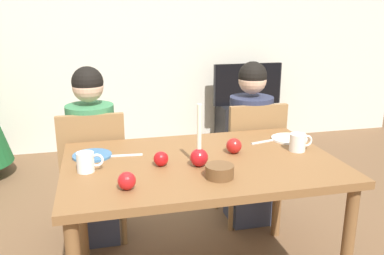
{
  "coord_description": "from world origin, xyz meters",
  "views": [
    {
      "loc": [
        -0.51,
        -1.89,
        1.49
      ],
      "look_at": [
        0.0,
        0.2,
        0.87
      ],
      "focal_mm": 37.63,
      "sensor_mm": 36.0,
      "label": 1
    }
  ],
  "objects_px": {
    "plate_left": "(92,155)",
    "chair_left": "(94,169)",
    "bowl_walnuts": "(219,171)",
    "tv_stand": "(246,125)",
    "person_left_child": "(93,159)",
    "tv": "(248,84)",
    "dining_table": "(201,175)",
    "mug_right": "(298,142)",
    "person_right_child": "(250,147)",
    "apple_by_right_mug": "(161,159)",
    "candle_centerpiece": "(199,154)",
    "mug_left": "(86,162)",
    "apple_near_candle": "(234,146)",
    "chair_right": "(251,156)",
    "apple_by_left_plate": "(127,181)",
    "plate_right": "(289,139)"
  },
  "relations": [
    {
      "from": "plate_left",
      "to": "chair_left",
      "type": "bearing_deg",
      "value": 90.74
    },
    {
      "from": "bowl_walnuts",
      "to": "tv_stand",
      "type": "bearing_deg",
      "value": 66.05
    },
    {
      "from": "person_left_child",
      "to": "tv",
      "type": "relative_size",
      "value": 1.48
    },
    {
      "from": "dining_table",
      "to": "mug_right",
      "type": "relative_size",
      "value": 10.5
    },
    {
      "from": "person_right_child",
      "to": "apple_by_right_mug",
      "type": "relative_size",
      "value": 15.73
    },
    {
      "from": "dining_table",
      "to": "tv_stand",
      "type": "relative_size",
      "value": 2.19
    },
    {
      "from": "candle_centerpiece",
      "to": "mug_right",
      "type": "bearing_deg",
      "value": 9.07
    },
    {
      "from": "mug_left",
      "to": "person_left_child",
      "type": "bearing_deg",
      "value": 88.27
    },
    {
      "from": "apple_near_candle",
      "to": "apple_by_right_mug",
      "type": "xyz_separation_m",
      "value": [
        -0.41,
        -0.09,
        -0.0
      ]
    },
    {
      "from": "person_right_child",
      "to": "tv_stand",
      "type": "bearing_deg",
      "value": 69.4
    },
    {
      "from": "apple_near_candle",
      "to": "plate_left",
      "type": "bearing_deg",
      "value": 170.35
    },
    {
      "from": "plate_left",
      "to": "bowl_walnuts",
      "type": "distance_m",
      "value": 0.72
    },
    {
      "from": "chair_right",
      "to": "person_left_child",
      "type": "height_order",
      "value": "person_left_child"
    },
    {
      "from": "bowl_walnuts",
      "to": "apple_by_left_plate",
      "type": "xyz_separation_m",
      "value": [
        -0.43,
        -0.03,
        0.01
      ]
    },
    {
      "from": "person_left_child",
      "to": "candle_centerpiece",
      "type": "distance_m",
      "value": 0.92
    },
    {
      "from": "person_right_child",
      "to": "apple_by_left_plate",
      "type": "xyz_separation_m",
      "value": [
        -0.93,
        -0.91,
        0.22
      ]
    },
    {
      "from": "mug_right",
      "to": "apple_by_right_mug",
      "type": "bearing_deg",
      "value": -176.61
    },
    {
      "from": "dining_table",
      "to": "apple_by_left_plate",
      "type": "distance_m",
      "value": 0.5
    },
    {
      "from": "plate_right",
      "to": "mug_right",
      "type": "bearing_deg",
      "value": -103.94
    },
    {
      "from": "chair_right",
      "to": "mug_right",
      "type": "xyz_separation_m",
      "value": [
        0.03,
        -0.59,
        0.29
      ]
    },
    {
      "from": "tv_stand",
      "to": "plate_right",
      "type": "height_order",
      "value": "plate_right"
    },
    {
      "from": "chair_left",
      "to": "tv_stand",
      "type": "relative_size",
      "value": 1.41
    },
    {
      "from": "plate_right",
      "to": "mug_right",
      "type": "distance_m",
      "value": 0.21
    },
    {
      "from": "apple_by_left_plate",
      "to": "mug_right",
      "type": "bearing_deg",
      "value": 16.55
    },
    {
      "from": "dining_table",
      "to": "tv",
      "type": "bearing_deg",
      "value": 63.4
    },
    {
      "from": "person_right_child",
      "to": "mug_left",
      "type": "distance_m",
      "value": 1.3
    },
    {
      "from": "tv",
      "to": "apple_near_candle",
      "type": "bearing_deg",
      "value": -113.04
    },
    {
      "from": "candle_centerpiece",
      "to": "apple_by_left_plate",
      "type": "bearing_deg",
      "value": -152.78
    },
    {
      "from": "tv",
      "to": "mug_left",
      "type": "relative_size",
      "value": 6.18
    },
    {
      "from": "tv",
      "to": "candle_centerpiece",
      "type": "distance_m",
      "value": 2.66
    },
    {
      "from": "chair_right",
      "to": "tv",
      "type": "bearing_deg",
      "value": 69.77
    },
    {
      "from": "dining_table",
      "to": "tv",
      "type": "distance_m",
      "value": 2.57
    },
    {
      "from": "mug_right",
      "to": "tv",
      "type": "bearing_deg",
      "value": 75.38
    },
    {
      "from": "mug_left",
      "to": "apple_by_right_mug",
      "type": "xyz_separation_m",
      "value": [
        0.36,
        -0.01,
        -0.01
      ]
    },
    {
      "from": "bowl_walnuts",
      "to": "apple_by_right_mug",
      "type": "height_order",
      "value": "apple_by_right_mug"
    },
    {
      "from": "candle_centerpiece",
      "to": "plate_right",
      "type": "bearing_deg",
      "value": 24.48
    },
    {
      "from": "dining_table",
      "to": "chair_left",
      "type": "height_order",
      "value": "chair_left"
    },
    {
      "from": "tv_stand",
      "to": "mug_right",
      "type": "xyz_separation_m",
      "value": [
        -0.6,
        -2.28,
        0.56
      ]
    },
    {
      "from": "person_right_child",
      "to": "plate_left",
      "type": "height_order",
      "value": "person_right_child"
    },
    {
      "from": "dining_table",
      "to": "mug_right",
      "type": "bearing_deg",
      "value": 1.63
    },
    {
      "from": "dining_table",
      "to": "plate_right",
      "type": "relative_size",
      "value": 6.59
    },
    {
      "from": "mug_left",
      "to": "apple_by_left_plate",
      "type": "bearing_deg",
      "value": -55.61
    },
    {
      "from": "person_right_child",
      "to": "plate_right",
      "type": "height_order",
      "value": "person_right_child"
    },
    {
      "from": "mug_left",
      "to": "apple_by_left_plate",
      "type": "relative_size",
      "value": 1.61
    },
    {
      "from": "dining_table",
      "to": "plate_left",
      "type": "height_order",
      "value": "plate_left"
    },
    {
      "from": "person_right_child",
      "to": "tv_stand",
      "type": "xyz_separation_m",
      "value": [
        0.62,
        1.66,
        -0.33
      ]
    },
    {
      "from": "person_right_child",
      "to": "mug_right",
      "type": "bearing_deg",
      "value": -87.43
    },
    {
      "from": "chair_left",
      "to": "mug_left",
      "type": "height_order",
      "value": "chair_left"
    },
    {
      "from": "chair_left",
      "to": "plate_left",
      "type": "bearing_deg",
      "value": -89.26
    },
    {
      "from": "dining_table",
      "to": "person_right_child",
      "type": "height_order",
      "value": "person_right_child"
    }
  ]
}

